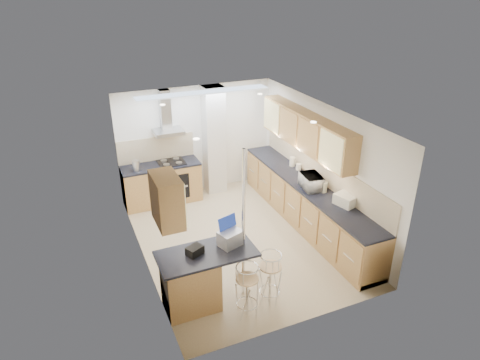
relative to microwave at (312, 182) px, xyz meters
name	(u,v)px	position (x,y,z in m)	size (l,w,h in m)	color
ground	(238,239)	(-1.45, 0.21, -1.06)	(4.80, 4.80, 0.00)	tan
room_shell	(246,157)	(-1.13, 0.59, 0.48)	(3.64, 4.84, 2.51)	white
right_counter	(306,204)	(0.05, 0.21, -0.60)	(0.63, 4.40, 0.92)	#A67542
back_counter	(162,183)	(-2.40, 2.31, -0.60)	(1.70, 0.63, 0.92)	#A67542
peninsula	(208,278)	(-2.58, -1.24, -0.59)	(1.47, 0.72, 0.94)	#A67542
microwave	(312,182)	(0.00, 0.00, 0.00)	(0.51, 0.34, 0.28)	white
laptop	(230,238)	(-2.18, -1.19, 0.00)	(0.34, 0.26, 0.23)	#A7AAAF
bag	(195,250)	(-2.75, -1.20, -0.06)	(0.24, 0.17, 0.13)	black
bar_stool_near	(247,291)	(-2.13, -1.72, -0.62)	(0.36, 0.36, 0.88)	#DEBD77
bar_stool_end	(270,278)	(-1.69, -1.60, -0.62)	(0.36, 0.36, 0.89)	#DEBD77
jar_a	(292,162)	(0.21, 1.10, -0.04)	(0.12, 0.12, 0.20)	white
jar_b	(299,167)	(0.23, 0.87, -0.07)	(0.11, 0.11, 0.14)	white
jar_c	(324,187)	(0.14, -0.21, -0.04)	(0.14, 0.14, 0.20)	#AEAD8B
jar_d	(338,197)	(0.19, -0.61, -0.07)	(0.10, 0.10, 0.13)	white
bread_bin	(346,200)	(0.22, -0.80, -0.04)	(0.29, 0.37, 0.19)	white
kettle	(136,166)	(-2.94, 2.18, -0.03)	(0.16, 0.16, 0.23)	#A9ACAE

